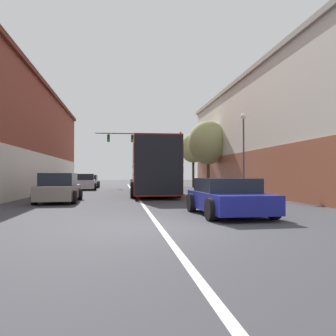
% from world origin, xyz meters
% --- Properties ---
extents(ground_plane, '(160.00, 160.00, 0.00)m').
position_xyz_m(ground_plane, '(0.00, 0.00, 0.00)').
color(ground_plane, '#38383D').
extents(lane_center_line, '(0.14, 43.30, 0.01)m').
position_xyz_m(lane_center_line, '(0.00, 15.65, 0.00)').
color(lane_center_line, silver).
rests_on(lane_center_line, ground_plane).
extents(building_right_storefront, '(9.17, 24.38, 8.37)m').
position_xyz_m(building_right_storefront, '(11.87, 15.10, 4.30)').
color(building_right_storefront, beige).
rests_on(building_right_storefront, ground_plane).
extents(bus, '(3.16, 11.51, 3.49)m').
position_xyz_m(bus, '(1.12, 14.02, 1.96)').
color(bus, maroon).
rests_on(bus, ground_plane).
extents(hatchback_foreground, '(2.25, 3.88, 1.22)m').
position_xyz_m(hatchback_foreground, '(2.55, 2.09, 0.60)').
color(hatchback_foreground, navy).
rests_on(hatchback_foreground, ground_plane).
extents(parked_car_left_near, '(2.30, 4.05, 1.43)m').
position_xyz_m(parked_car_left_near, '(-4.23, 21.75, 0.68)').
color(parked_car_left_near, silver).
rests_on(parked_car_left_near, ground_plane).
extents(parked_car_left_mid, '(1.99, 4.32, 1.42)m').
position_xyz_m(parked_car_left_mid, '(-3.98, 8.29, 0.67)').
color(parked_car_left_mid, slate).
rests_on(parked_car_left_mid, ground_plane).
extents(parked_car_left_far, '(2.02, 3.92, 1.33)m').
position_xyz_m(parked_car_left_far, '(-4.24, 26.80, 0.64)').
color(parked_car_left_far, silver).
rests_on(parked_car_left_far, ground_plane).
extents(traffic_signal_gantry, '(9.39, 0.36, 6.13)m').
position_xyz_m(traffic_signal_gantry, '(2.36, 27.28, 4.62)').
color(traffic_signal_gantry, '#514C47').
rests_on(traffic_signal_gantry, ground_plane).
extents(street_lamp, '(0.34, 0.34, 4.94)m').
position_xyz_m(street_lamp, '(6.11, 9.82, 3.01)').
color(street_lamp, '#47474C').
rests_on(street_lamp, ground_plane).
extents(street_tree_near, '(3.45, 3.11, 6.06)m').
position_xyz_m(street_tree_near, '(6.55, 19.29, 4.15)').
color(street_tree_near, '#4C3823').
rests_on(street_tree_near, ground_plane).
extents(street_tree_far, '(2.80, 2.52, 5.72)m').
position_xyz_m(street_tree_far, '(6.62, 25.50, 4.15)').
color(street_tree_far, '#3D2D1E').
rests_on(street_tree_far, ground_plane).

